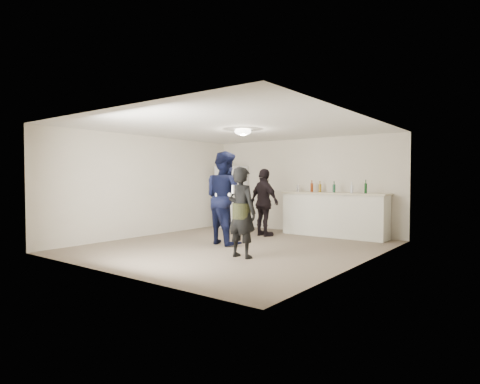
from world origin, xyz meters
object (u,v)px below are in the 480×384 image
Objects in this scene: counter at (334,215)px; man at (225,198)px; spectator at (264,202)px; fridge at (231,197)px; shaker at (298,188)px; woman at (242,212)px.

counter is 2.94m from man.
counter is at bearing -127.92° from spectator.
fridge is 10.59× the size of shaker.
man reaches higher than counter.
spectator is at bearing -77.11° from man.
fridge is at bearing -176.10° from shaker.
fridge is 1.07× the size of spectator.
woman is at bearing -93.89° from counter.
spectator is (-1.41, -0.99, 0.32)m from counter.
counter is at bearing -4.15° from shaker.
counter is 1.76m from spectator.
man is 1.20× the size of spectator.
fridge is at bearing -46.98° from woman.
woman is 2.76m from spectator.
spectator reaches higher than shaker.
fridge is 0.89× the size of man.
shaker is at bearing 175.85° from counter.
spectator is at bearing -144.92° from counter.
spectator is at bearing -62.59° from woman.
spectator is (0.02, 1.52, -0.17)m from man.
man is 1.53m from spectator.
woman is at bearing 132.19° from spectator.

